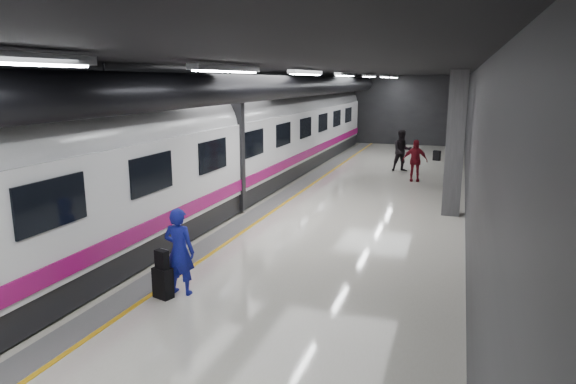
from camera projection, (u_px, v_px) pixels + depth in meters
The scene contains 9 objects.
ground at pixel (296, 218), 15.95m from camera, with size 40.00×40.00×0.00m, color beige.
platform_hall at pixel (297, 101), 16.17m from camera, with size 10.02×40.02×4.51m.
train at pixel (200, 147), 16.52m from camera, with size 3.05×38.00×4.05m.
traveler_main at pixel (179, 251), 10.12m from camera, with size 0.64×0.42×1.76m, color #1B18B4.
suitcase_main at pixel (163, 283), 10.04m from camera, with size 0.38×0.24×0.61m, color black.
shoulder_bag at pixel (162, 259), 9.92m from camera, with size 0.27×0.15×0.37m, color black.
traveler_far_a at pixel (402, 151), 23.93m from camera, with size 0.94×0.73×1.94m, color black.
traveler_far_b at pixel (415, 160), 21.60m from camera, with size 1.03×0.43×1.76m, color maroon.
suitcase_far at pixel (437, 156), 27.28m from camera, with size 0.36×0.23×0.53m, color black.
Camera 1 is at (4.67, -14.69, 4.19)m, focal length 32.00 mm.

